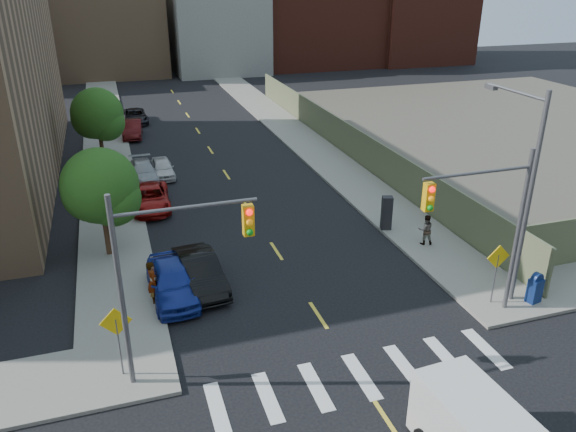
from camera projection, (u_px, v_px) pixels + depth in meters
sidewalk_nw at (105, 127)px, 50.00m from camera, size 3.50×73.00×0.15m
sidewalk_ne at (271, 114)px, 54.33m from camera, size 3.50×73.00×0.15m
fence_north at (344, 138)px, 42.61m from camera, size 0.12×44.00×2.50m
gravel_lot at (525, 128)px, 49.99m from camera, size 36.00×42.00×0.06m
bg_bldg_midwest at (106, 14)px, 74.04m from camera, size 14.00×16.00×15.00m
bg_bldg_center at (215, 32)px, 77.22m from camera, size 12.00×16.00×10.00m
bg_bldg_east at (306, 6)px, 81.66m from camera, size 18.00×18.00×16.00m
signal_nw at (167, 262)px, 17.78m from camera, size 4.59×0.30×7.00m
signal_ne at (488, 215)px, 21.12m from camera, size 4.59×0.30×7.00m
streetlight_ne at (524, 184)px, 22.24m from camera, size 0.25×3.70×9.00m
warn_sign_nw at (117, 330)px, 18.73m from camera, size 1.06×0.06×2.83m
warn_sign_ne at (497, 263)px, 22.92m from camera, size 1.06×0.06×2.83m
warn_sign_midwest at (107, 190)px, 30.49m from camera, size 1.06×0.06×2.83m
tree_west_near at (101, 190)px, 26.38m from camera, size 3.66×3.64×5.52m
tree_west_far at (98, 117)px, 39.45m from camera, size 3.66×3.64×5.52m
parked_car_blue at (172, 281)px, 23.99m from camera, size 2.04×4.66×1.56m
parked_car_black at (200, 272)px, 24.80m from camera, size 2.02×4.66×1.49m
parked_car_red at (151, 198)px, 33.03m from camera, size 2.40×4.82×1.31m
parked_car_silver at (143, 171)px, 37.45m from camera, size 1.85×4.30×1.24m
parked_car_white at (162, 168)px, 38.12m from camera, size 1.50×3.62×1.23m
parked_car_maroon at (133, 129)px, 47.07m from camera, size 1.89×4.39×1.41m
parked_car_grey at (135, 116)px, 51.47m from camera, size 2.28×4.55×1.24m
mailbox at (535, 288)px, 23.44m from camera, size 0.64×0.54×1.37m
payphone at (387, 213)px, 29.96m from camera, size 0.66×0.59×1.85m
pedestrian_west at (153, 282)px, 23.36m from camera, size 0.49×0.71×1.87m
pedestrian_east at (426, 230)px, 28.35m from camera, size 0.90×0.79×1.59m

